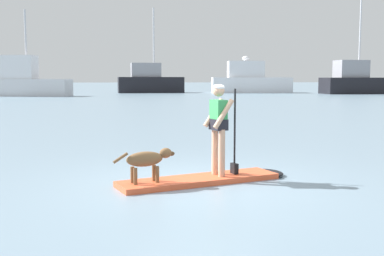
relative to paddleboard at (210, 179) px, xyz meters
The scene contains 8 objects.
ground_plane 0.23m from the paddleboard, 161.46° to the right, with size 400.00×400.00×0.00m, color gray.
paddleboard is the anchor object (origin of this frame).
person_paddler 1.05m from the paddleboard, 18.54° to the left, with size 0.67×0.58×1.69m.
dog 1.30m from the paddleboard, 161.46° to the right, with size 1.09×0.44×0.58m.
moored_boat_far_starboard 45.70m from the paddleboard, 106.47° to the left, with size 10.49×4.78×9.02m.
moored_boat_outer 53.89m from the paddleboard, 88.82° to the left, with size 8.60×3.30×10.87m.
moored_boat_center 53.98m from the paddleboard, 74.98° to the left, with size 10.43×4.59×4.73m.
moored_boat_starboard 53.19m from the paddleboard, 61.23° to the left, with size 8.10×3.61×12.31m.
Camera 1 is at (-1.23, -8.46, 1.90)m, focal length 44.62 mm.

